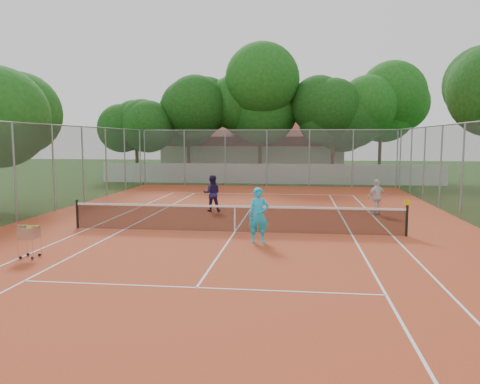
# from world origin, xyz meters

# --- Properties ---
(ground) EXTENTS (120.00, 120.00, 0.00)m
(ground) POSITION_xyz_m (0.00, 0.00, 0.00)
(ground) COLOR #173A10
(ground) RESTS_ON ground
(court_pad) EXTENTS (18.00, 34.00, 0.02)m
(court_pad) POSITION_xyz_m (0.00, 0.00, 0.01)
(court_pad) COLOR #AF4222
(court_pad) RESTS_ON ground
(court_lines) EXTENTS (10.98, 23.78, 0.01)m
(court_lines) POSITION_xyz_m (0.00, 0.00, 0.02)
(court_lines) COLOR white
(court_lines) RESTS_ON court_pad
(tennis_net) EXTENTS (11.88, 0.10, 0.98)m
(tennis_net) POSITION_xyz_m (0.00, 0.00, 0.51)
(tennis_net) COLOR black
(tennis_net) RESTS_ON court_pad
(perimeter_fence) EXTENTS (18.00, 34.00, 4.00)m
(perimeter_fence) POSITION_xyz_m (0.00, 0.00, 2.00)
(perimeter_fence) COLOR slate
(perimeter_fence) RESTS_ON ground
(boundary_wall) EXTENTS (26.00, 0.30, 1.50)m
(boundary_wall) POSITION_xyz_m (0.00, 19.00, 0.75)
(boundary_wall) COLOR white
(boundary_wall) RESTS_ON ground
(clubhouse) EXTENTS (16.40, 9.00, 4.40)m
(clubhouse) POSITION_xyz_m (-2.00, 29.00, 2.20)
(clubhouse) COLOR beige
(clubhouse) RESTS_ON ground
(tropical_trees) EXTENTS (29.00, 19.00, 10.00)m
(tropical_trees) POSITION_xyz_m (0.00, 22.00, 5.00)
(tropical_trees) COLOR #0E380E
(tropical_trees) RESTS_ON ground
(player_near) EXTENTS (0.68, 0.48, 1.78)m
(player_near) POSITION_xyz_m (0.98, -1.61, 0.91)
(player_near) COLOR #1CBCF0
(player_near) RESTS_ON court_pad
(player_far_left) EXTENTS (0.91, 0.77, 1.67)m
(player_far_left) POSITION_xyz_m (-1.71, 4.75, 0.86)
(player_far_left) COLOR #1F1848
(player_far_left) RESTS_ON court_pad
(player_far_right) EXTENTS (1.00, 0.73, 1.57)m
(player_far_right) POSITION_xyz_m (5.68, 4.62, 0.81)
(player_far_right) COLOR silver
(player_far_right) RESTS_ON court_pad
(ball_hopper) EXTENTS (0.55, 0.55, 0.98)m
(ball_hopper) POSITION_xyz_m (-5.19, -4.37, 0.51)
(ball_hopper) COLOR silver
(ball_hopper) RESTS_ON court_pad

